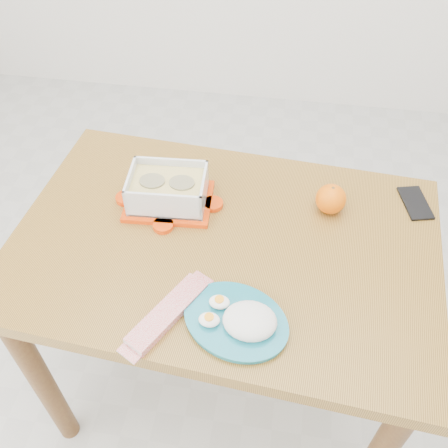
# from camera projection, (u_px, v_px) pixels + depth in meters

# --- Properties ---
(ground) EXTENTS (3.50, 3.50, 0.00)m
(ground) POSITION_uv_depth(u_px,v_px,m) (223.00, 367.00, 1.79)
(ground) COLOR #B7B7B2
(ground) RESTS_ON ground
(dining_table) EXTENTS (1.07, 0.76, 0.75)m
(dining_table) POSITION_uv_depth(u_px,v_px,m) (224.00, 271.00, 1.29)
(dining_table) COLOR olive
(dining_table) RESTS_ON ground
(food_container) EXTENTS (0.23, 0.18, 0.09)m
(food_container) POSITION_uv_depth(u_px,v_px,m) (168.00, 190.00, 1.26)
(food_container) COLOR #E43B06
(food_container) RESTS_ON dining_table
(orange_fruit) EXTENTS (0.08, 0.08, 0.08)m
(orange_fruit) POSITION_uv_depth(u_px,v_px,m) (331.00, 199.00, 1.25)
(orange_fruit) COLOR orange
(orange_fruit) RESTS_ON dining_table
(rice_plate) EXTENTS (0.29, 0.29, 0.06)m
(rice_plate) POSITION_uv_depth(u_px,v_px,m) (240.00, 319.00, 1.03)
(rice_plate) COLOR #177183
(rice_plate) RESTS_ON dining_table
(candy_bar) EXTENTS (0.15, 0.21, 0.02)m
(candy_bar) POSITION_uv_depth(u_px,v_px,m) (168.00, 313.00, 1.05)
(candy_bar) COLOR red
(candy_bar) RESTS_ON dining_table
(smartphone) EXTENTS (0.09, 0.13, 0.01)m
(smartphone) POSITION_uv_depth(u_px,v_px,m) (415.00, 203.00, 1.29)
(smartphone) COLOR black
(smartphone) RESTS_ON dining_table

